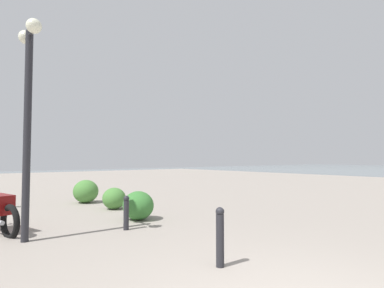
{
  "coord_description": "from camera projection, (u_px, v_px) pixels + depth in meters",
  "views": [
    {
      "loc": [
        -1.78,
        2.83,
        1.59
      ],
      "look_at": [
        7.53,
        -4.75,
        2.14
      ],
      "focal_mm": 29.24,
      "sensor_mm": 36.0,
      "label": 1
    }
  ],
  "objects": [
    {
      "name": "lamppost",
      "position": [
        28.0,
        97.0,
        6.07
      ],
      "size": [
        0.98,
        0.28,
        4.22
      ],
      "color": "#232328",
      "rests_on": "ground"
    },
    {
      "name": "bollard_near",
      "position": [
        220.0,
        236.0,
        4.6
      ],
      "size": [
        0.13,
        0.13,
        0.87
      ],
      "color": "#232328",
      "rests_on": "ground"
    },
    {
      "name": "bollard_mid",
      "position": [
        126.0,
        212.0,
        6.96
      ],
      "size": [
        0.13,
        0.13,
        0.76
      ],
      "color": "#232328",
      "rests_on": "ground"
    },
    {
      "name": "shrub_low",
      "position": [
        86.0,
        191.0,
        11.17
      ],
      "size": [
        0.96,
        0.86,
        0.81
      ],
      "color": "#477F38",
      "rests_on": "ground"
    },
    {
      "name": "shrub_round",
      "position": [
        114.0,
        198.0,
        9.79
      ],
      "size": [
        0.78,
        0.71,
        0.67
      ],
      "color": "#477F38",
      "rests_on": "ground"
    },
    {
      "name": "shrub_wide",
      "position": [
        138.0,
        205.0,
        8.09
      ],
      "size": [
        0.87,
        0.78,
        0.74
      ],
      "color": "#387533",
      "rests_on": "ground"
    }
  ]
}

